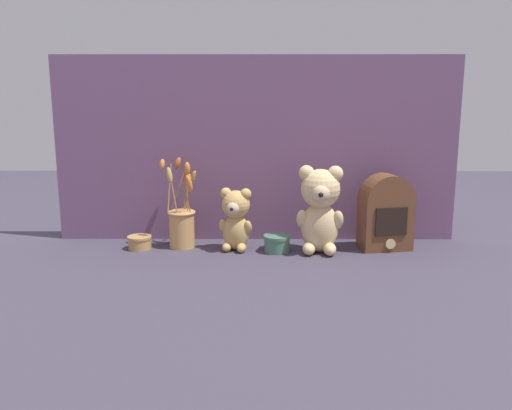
{
  "coord_description": "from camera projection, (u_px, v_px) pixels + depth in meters",
  "views": [
    {
      "loc": [
        0.01,
        -1.85,
        0.55
      ],
      "look_at": [
        0.0,
        0.02,
        0.16
      ],
      "focal_mm": 38.0,
      "sensor_mm": 36.0,
      "label": 1
    }
  ],
  "objects": [
    {
      "name": "decorative_tin_short",
      "position": [
        277.0,
        243.0,
        1.91
      ],
      "size": [
        0.1,
        0.1,
        0.06
      ],
      "color": "#47705B",
      "rests_on": "ground"
    },
    {
      "name": "backdrop_wall",
      "position": [
        256.0,
        150.0,
        2.01
      ],
      "size": [
        1.5,
        0.02,
        0.69
      ],
      "color": "#704C70",
      "rests_on": "ground"
    },
    {
      "name": "teddy_bear_large",
      "position": [
        320.0,
        208.0,
        1.87
      ],
      "size": [
        0.17,
        0.16,
        0.31
      ],
      "color": "#DBBC84",
      "rests_on": "ground"
    },
    {
      "name": "teddy_bear_medium",
      "position": [
        236.0,
        218.0,
        1.91
      ],
      "size": [
        0.12,
        0.11,
        0.22
      ],
      "color": "tan",
      "rests_on": "ground"
    },
    {
      "name": "vintage_radio",
      "position": [
        386.0,
        212.0,
        1.92
      ],
      "size": [
        0.19,
        0.13,
        0.27
      ],
      "color": "brown",
      "rests_on": "ground"
    },
    {
      "name": "decorative_tin_tall",
      "position": [
        140.0,
        242.0,
        1.94
      ],
      "size": [
        0.09,
        0.09,
        0.05
      ],
      "color": "tan",
      "rests_on": "ground"
    },
    {
      "name": "flower_vase",
      "position": [
        182.0,
        221.0,
        1.95
      ],
      "size": [
        0.13,
        0.14,
        0.32
      ],
      "color": "tan",
      "rests_on": "ground"
    },
    {
      "name": "ground_plane",
      "position": [
        256.0,
        251.0,
        1.92
      ],
      "size": [
        4.0,
        4.0,
        0.0
      ],
      "primitive_type": "plane",
      "color": "#3D3847"
    }
  ]
}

